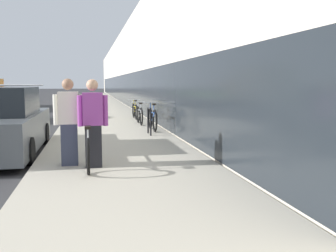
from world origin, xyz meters
The scene contains 9 objects.
sidewalk_slab centered at (5.76, 21.00, 0.06)m, with size 3.63×70.00×0.13m.
storefront_facade centered at (12.60, 29.00, 2.89)m, with size 10.01×70.00×5.78m.
tandem_bicycle centered at (5.04, 2.05, 0.49)m, with size 0.52×2.64×0.83m.
person_rider centered at (5.13, 1.71, 0.97)m, with size 0.57×0.22×1.67m.
person_bystander centered at (4.68, 1.97, 0.98)m, with size 0.57×0.22×1.69m.
bike_rack_hoop centered at (6.88, 5.98, 0.64)m, with size 0.05×0.60×0.84m.
cruiser_bike_nearest centered at (7.14, 6.98, 0.52)m, with size 0.52×1.72×0.94m.
cruiser_bike_middle centered at (6.97, 8.97, 0.49)m, with size 0.52×1.64×0.86m.
cruiser_bike_farthest centered at (7.04, 11.23, 0.49)m, with size 0.52×1.64×0.85m.
Camera 1 is at (5.09, -5.48, 1.73)m, focal length 40.00 mm.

